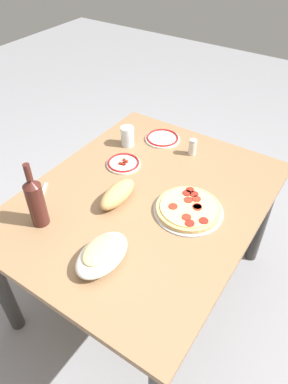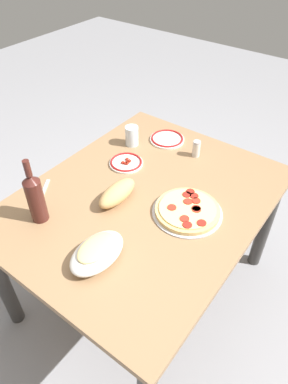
{
  "view_description": "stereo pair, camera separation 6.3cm",
  "coord_description": "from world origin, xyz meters",
  "views": [
    {
      "loc": [
        0.97,
        0.65,
        1.76
      ],
      "look_at": [
        0.0,
        0.0,
        0.74
      ],
      "focal_mm": 32.78,
      "sensor_mm": 36.0,
      "label": 1
    },
    {
      "loc": [
        0.93,
        0.7,
        1.76
      ],
      "look_at": [
        0.0,
        0.0,
        0.74
      ],
      "focal_mm": 32.78,
      "sensor_mm": 36.0,
      "label": 2
    }
  ],
  "objects": [
    {
      "name": "wine_bottle",
      "position": [
        0.36,
        -0.27,
        0.83
      ],
      "size": [
        0.07,
        0.07,
        0.3
      ],
      "color": "#471E19",
      "rests_on": "dining_table"
    },
    {
      "name": "pepperoni_pizza",
      "position": [
        -0.03,
        0.21,
        0.72
      ],
      "size": [
        0.3,
        0.3,
        0.03
      ],
      "color": "#B7B7BC",
      "rests_on": "dining_table"
    },
    {
      "name": "water_glass",
      "position": [
        -0.3,
        -0.31,
        0.76
      ],
      "size": [
        0.07,
        0.07,
        0.11
      ],
      "primitive_type": "cylinder",
      "color": "silver",
      "rests_on": "dining_table"
    },
    {
      "name": "ground_plane",
      "position": [
        0.0,
        0.0,
        0.0
      ],
      "size": [
        8.0,
        8.0,
        0.0
      ],
      "primitive_type": "plane",
      "color": "gray",
      "rests_on": "ground"
    },
    {
      "name": "dining_table",
      "position": [
        0.0,
        0.0,
        0.6
      ],
      "size": [
        1.24,
        0.98,
        0.71
      ],
      "color": "#93704C",
      "rests_on": "ground"
    },
    {
      "name": "spice_shaker",
      "position": [
        -0.42,
        0.02,
        0.75
      ],
      "size": [
        0.04,
        0.04,
        0.09
      ],
      "color": "silver",
      "rests_on": "dining_table"
    },
    {
      "name": "baked_pasta_dish",
      "position": [
        0.38,
        0.07,
        0.75
      ],
      "size": [
        0.24,
        0.15,
        0.08
      ],
      "color": "white",
      "rests_on": "dining_table"
    },
    {
      "name": "side_plate_far",
      "position": [
        -0.45,
        -0.18,
        0.71
      ],
      "size": [
        0.19,
        0.19,
        0.02
      ],
      "color": "white",
      "rests_on": "dining_table"
    },
    {
      "name": "fork_left",
      "position": [
        0.25,
        -0.39,
        0.71
      ],
      "size": [
        0.15,
        0.11,
        0.0
      ],
      "primitive_type": "cube",
      "rotation": [
        0.0,
        0.0,
        3.73
      ],
      "color": "#B7B7BC",
      "rests_on": "dining_table"
    },
    {
      "name": "side_plate_near",
      "position": [
        -0.14,
        -0.22,
        0.71
      ],
      "size": [
        0.17,
        0.17,
        0.02
      ],
      "color": "white",
      "rests_on": "dining_table"
    },
    {
      "name": "bread_loaf",
      "position": [
        0.09,
        -0.08,
        0.75
      ],
      "size": [
        0.22,
        0.09,
        0.08
      ],
      "primitive_type": "ellipsoid",
      "color": "tan",
      "rests_on": "dining_table"
    }
  ]
}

